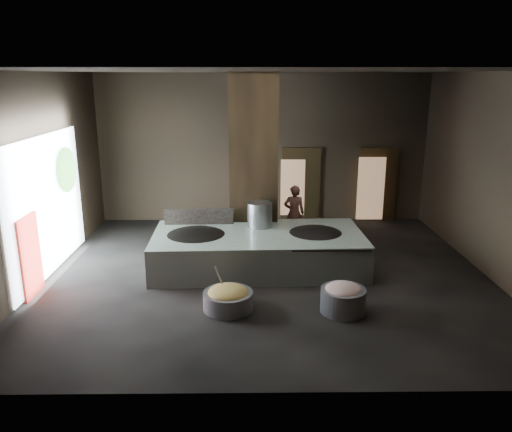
{
  "coord_description": "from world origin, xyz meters",
  "views": [
    {
      "loc": [
        -0.39,
        -10.72,
        4.4
      ],
      "look_at": [
        -0.25,
        0.47,
        1.25
      ],
      "focal_mm": 35.0,
      "sensor_mm": 36.0,
      "label": 1
    }
  ],
  "objects_px": {
    "wok_right": "(315,236)",
    "stock_pot": "(260,215)",
    "hearth_platform": "(258,250)",
    "veg_basin": "(228,301)",
    "cook": "(294,213)",
    "meat_basin": "(343,300)",
    "wok_left": "(196,238)"
  },
  "relations": [
    {
      "from": "stock_pot",
      "to": "cook",
      "type": "xyz_separation_m",
      "value": [
        0.97,
        1.48,
        -0.35
      ]
    },
    {
      "from": "wok_left",
      "to": "wok_right",
      "type": "bearing_deg",
      "value": 2.05
    },
    {
      "from": "cook",
      "to": "wok_right",
      "type": "bearing_deg",
      "value": 100.26
    },
    {
      "from": "hearth_platform",
      "to": "meat_basin",
      "type": "distance_m",
      "value": 2.84
    },
    {
      "from": "hearth_platform",
      "to": "wok_left",
      "type": "relative_size",
      "value": 3.17
    },
    {
      "from": "wok_left",
      "to": "veg_basin",
      "type": "distance_m",
      "value": 2.38
    },
    {
      "from": "wok_right",
      "to": "meat_basin",
      "type": "relative_size",
      "value": 1.66
    },
    {
      "from": "wok_left",
      "to": "stock_pot",
      "type": "relative_size",
      "value": 2.42
    },
    {
      "from": "veg_basin",
      "to": "meat_basin",
      "type": "xyz_separation_m",
      "value": [
        2.22,
        -0.14,
        0.06
      ]
    },
    {
      "from": "wok_left",
      "to": "cook",
      "type": "bearing_deg",
      "value": 40.17
    },
    {
      "from": "hearth_platform",
      "to": "wok_right",
      "type": "bearing_deg",
      "value": 0.32
    },
    {
      "from": "veg_basin",
      "to": "wok_right",
      "type": "bearing_deg",
      "value": 48.86
    },
    {
      "from": "stock_pot",
      "to": "cook",
      "type": "distance_m",
      "value": 1.81
    },
    {
      "from": "wok_left",
      "to": "wok_right",
      "type": "distance_m",
      "value": 2.8
    },
    {
      "from": "wok_right",
      "to": "hearth_platform",
      "type": "bearing_deg",
      "value": -177.88
    },
    {
      "from": "veg_basin",
      "to": "meat_basin",
      "type": "bearing_deg",
      "value": -3.59
    },
    {
      "from": "stock_pot",
      "to": "cook",
      "type": "relative_size",
      "value": 0.41
    },
    {
      "from": "wok_left",
      "to": "stock_pot",
      "type": "bearing_deg",
      "value": 21.8
    },
    {
      "from": "stock_pot",
      "to": "cook",
      "type": "bearing_deg",
      "value": 56.87
    },
    {
      "from": "cook",
      "to": "stock_pot",
      "type": "bearing_deg",
      "value": 57.64
    },
    {
      "from": "wok_right",
      "to": "stock_pot",
      "type": "distance_m",
      "value": 1.44
    },
    {
      "from": "wok_right",
      "to": "stock_pot",
      "type": "bearing_deg",
      "value": 158.96
    },
    {
      "from": "stock_pot",
      "to": "meat_basin",
      "type": "xyz_separation_m",
      "value": [
        1.55,
        -2.9,
        -0.89
      ]
    },
    {
      "from": "wok_left",
      "to": "hearth_platform",
      "type": "bearing_deg",
      "value": 1.97
    },
    {
      "from": "veg_basin",
      "to": "hearth_platform",
      "type": "bearing_deg",
      "value": 74.26
    },
    {
      "from": "stock_pot",
      "to": "veg_basin",
      "type": "xyz_separation_m",
      "value": [
        -0.67,
        -2.76,
        -0.95
      ]
    },
    {
      "from": "hearth_platform",
      "to": "meat_basin",
      "type": "xyz_separation_m",
      "value": [
        1.6,
        -2.35,
        -0.19
      ]
    },
    {
      "from": "hearth_platform",
      "to": "veg_basin",
      "type": "xyz_separation_m",
      "value": [
        -0.62,
        -2.21,
        -0.25
      ]
    },
    {
      "from": "wok_right",
      "to": "meat_basin",
      "type": "xyz_separation_m",
      "value": [
        0.25,
        -2.4,
        -0.51
      ]
    },
    {
      "from": "wok_right",
      "to": "cook",
      "type": "distance_m",
      "value": 2.01
    },
    {
      "from": "wok_right",
      "to": "meat_basin",
      "type": "bearing_deg",
      "value": -84.15
    },
    {
      "from": "cook",
      "to": "veg_basin",
      "type": "distance_m",
      "value": 4.59
    }
  ]
}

